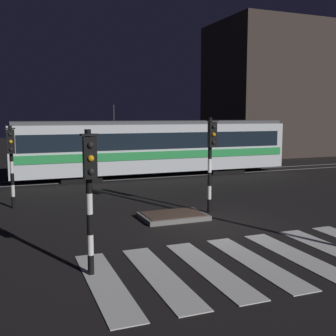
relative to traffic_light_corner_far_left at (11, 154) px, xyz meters
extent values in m
plane|color=black|center=(5.90, -5.08, -2.10)|extent=(120.00, 120.00, 0.00)
cube|color=#59595E|center=(5.90, 5.44, -2.08)|extent=(80.00, 0.12, 0.03)
cube|color=#59595E|center=(5.90, 6.87, -2.08)|extent=(80.00, 0.12, 0.03)
cube|color=silver|center=(1.59, -8.40, -2.09)|extent=(0.76, 3.91, 0.02)
cube|color=silver|center=(2.82, -8.42, -2.09)|extent=(0.76, 3.91, 0.02)
cube|color=silver|center=(4.05, -8.43, -2.09)|extent=(0.76, 3.91, 0.02)
cube|color=silver|center=(5.28, -8.45, -2.09)|extent=(0.76, 3.91, 0.02)
cube|color=silver|center=(6.51, -8.47, -2.09)|extent=(0.76, 3.91, 0.02)
cube|color=silver|center=(7.74, -8.49, -2.09)|extent=(0.76, 3.91, 0.02)
cube|color=slate|center=(5.09, -3.71, -2.02)|extent=(2.22, 1.54, 0.16)
cube|color=#4C382D|center=(5.09, -3.71, -1.93)|extent=(2.00, 1.38, 0.02)
cylinder|color=black|center=(0.00, 0.09, -1.87)|extent=(0.14, 0.14, 0.45)
cylinder|color=white|center=(0.00, 0.09, -1.42)|extent=(0.14, 0.14, 0.45)
cylinder|color=black|center=(0.00, 0.09, -0.96)|extent=(0.14, 0.14, 0.45)
cylinder|color=white|center=(0.00, 0.09, -0.51)|extent=(0.14, 0.14, 0.45)
cylinder|color=black|center=(0.00, 0.09, -0.05)|extent=(0.14, 0.14, 0.45)
cylinder|color=white|center=(0.00, 0.09, 0.40)|extent=(0.14, 0.14, 0.45)
cylinder|color=black|center=(0.00, 0.09, 0.86)|extent=(0.14, 0.14, 0.45)
cube|color=black|center=(0.00, -0.08, 0.48)|extent=(0.28, 0.20, 0.90)
sphere|color=black|center=(0.00, -0.19, 0.76)|extent=(0.14, 0.14, 0.14)
sphere|color=orange|center=(0.00, -0.19, 0.48)|extent=(0.14, 0.14, 0.14)
sphere|color=black|center=(0.00, -0.19, 0.20)|extent=(0.14, 0.14, 0.14)
cube|color=black|center=(0.00, -0.08, 0.97)|extent=(0.36, 0.24, 0.04)
cylinder|color=black|center=(6.68, -3.35, -1.85)|extent=(0.14, 0.14, 0.50)
cylinder|color=white|center=(6.68, -3.35, -1.35)|extent=(0.14, 0.14, 0.50)
cylinder|color=black|center=(6.68, -3.35, -0.86)|extent=(0.14, 0.14, 0.50)
cylinder|color=white|center=(6.68, -3.35, -0.36)|extent=(0.14, 0.14, 0.50)
cylinder|color=black|center=(6.68, -3.35, 0.14)|extent=(0.14, 0.14, 0.50)
cylinder|color=white|center=(6.68, -3.35, 0.64)|extent=(0.14, 0.14, 0.50)
cylinder|color=black|center=(6.68, -3.35, 1.13)|extent=(0.14, 0.14, 0.50)
cube|color=black|center=(6.68, -3.52, 0.78)|extent=(0.28, 0.20, 0.90)
sphere|color=black|center=(6.68, -3.63, 1.06)|extent=(0.14, 0.14, 0.14)
sphere|color=orange|center=(6.68, -3.63, 0.78)|extent=(0.14, 0.14, 0.14)
sphere|color=black|center=(6.68, -3.63, 0.50)|extent=(0.14, 0.14, 0.14)
cube|color=black|center=(6.68, -3.52, 1.27)|extent=(0.36, 0.24, 0.04)
cylinder|color=black|center=(1.42, -7.78, -1.87)|extent=(0.14, 0.14, 0.47)
cylinder|color=white|center=(1.42, -7.78, -1.40)|extent=(0.14, 0.14, 0.47)
cylinder|color=black|center=(1.42, -7.78, -0.93)|extent=(0.14, 0.14, 0.47)
cylinder|color=white|center=(1.42, -7.78, -0.47)|extent=(0.14, 0.14, 0.47)
cylinder|color=black|center=(1.42, -7.78, 0.00)|extent=(0.14, 0.14, 0.47)
cylinder|color=white|center=(1.42, -7.78, 0.46)|extent=(0.14, 0.14, 0.47)
cylinder|color=black|center=(1.42, -7.78, 0.93)|extent=(0.14, 0.14, 0.47)
cube|color=black|center=(1.42, -7.95, 0.56)|extent=(0.28, 0.20, 0.90)
sphere|color=black|center=(1.42, -8.06, 0.84)|extent=(0.14, 0.14, 0.14)
sphere|color=orange|center=(1.42, -8.06, 0.56)|extent=(0.14, 0.14, 0.14)
sphere|color=black|center=(1.42, -8.06, 0.28)|extent=(0.14, 0.14, 0.14)
cube|color=black|center=(1.42, -7.95, 1.05)|extent=(0.36, 0.24, 0.04)
cube|color=silver|center=(8.01, 6.15, -0.40)|extent=(16.20, 2.50, 2.70)
cube|color=green|center=(8.01, 4.88, -0.75)|extent=(15.88, 0.04, 0.44)
cube|color=green|center=(8.01, 7.42, -0.75)|extent=(15.88, 0.04, 0.44)
cube|color=black|center=(8.01, 4.89, 0.05)|extent=(15.39, 0.03, 0.90)
cube|color=#4C4C51|center=(8.01, 6.15, 1.05)|extent=(15.88, 2.30, 0.20)
cylinder|color=#262628|center=(5.58, 6.15, 1.55)|extent=(0.08, 0.08, 1.00)
cube|color=black|center=(12.47, 6.15, -1.92)|extent=(2.20, 2.00, 0.35)
cube|color=black|center=(3.55, 6.15, -1.92)|extent=(2.20, 2.00, 0.35)
sphere|color=#F9F2CC|center=(16.16, 6.15, -0.80)|extent=(0.24, 0.24, 0.24)
cube|color=#382D28|center=(23.84, 15.37, 3.71)|extent=(12.72, 8.00, 11.62)
camera|label=1|loc=(-0.31, -16.74, 1.46)|focal=44.52mm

